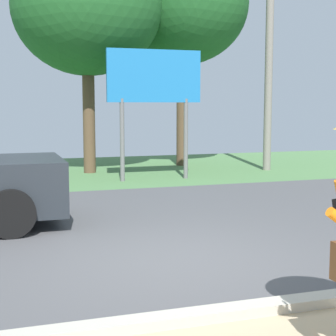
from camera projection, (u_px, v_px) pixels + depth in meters
ground_plane at (120, 219)px, 9.88m from camera, size 40.00×22.00×0.20m
utility_pole at (269, 37)px, 16.34m from camera, size 1.80×0.24×7.85m
roadside_billboard at (154, 86)px, 14.33m from camera, size 2.60×0.12×3.50m
tree_left_far at (87, 7)px, 15.60m from camera, size 4.37×4.37×6.86m
tree_center_back at (182, 5)px, 17.52m from camera, size 4.34×4.34×7.29m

